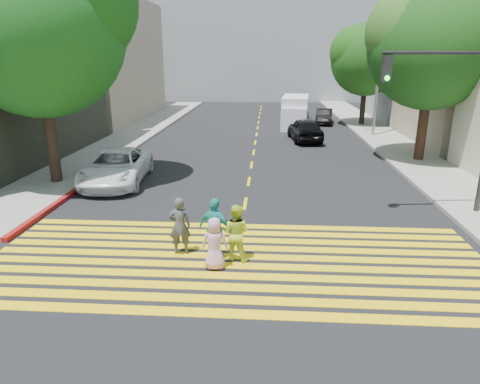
# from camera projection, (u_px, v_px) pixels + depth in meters

# --- Properties ---
(ground) EXTENTS (120.00, 120.00, 0.00)m
(ground) POSITION_uv_depth(u_px,v_px,m) (232.00, 285.00, 10.24)
(ground) COLOR black
(sidewalk_left) EXTENTS (3.00, 40.00, 0.15)m
(sidewalk_left) POSITION_uv_depth(u_px,v_px,m) (142.00, 130.00, 31.68)
(sidewalk_left) COLOR gray
(sidewalk_left) RESTS_ON ground
(sidewalk_right) EXTENTS (3.00, 60.00, 0.15)m
(sidewalk_right) POSITION_uv_depth(u_px,v_px,m) (405.00, 153.00, 23.96)
(sidewalk_right) COLOR gray
(sidewalk_right) RESTS_ON ground
(curb_red) EXTENTS (0.20, 8.00, 0.16)m
(curb_red) POSITION_uv_depth(u_px,v_px,m) (65.00, 198.00, 16.36)
(curb_red) COLOR maroon
(curb_red) RESTS_ON ground
(crosswalk) EXTENTS (13.40, 5.30, 0.01)m
(crosswalk) POSITION_uv_depth(u_px,v_px,m) (236.00, 261.00, 11.45)
(crosswalk) COLOR yellow
(crosswalk) RESTS_ON ground
(lane_line) EXTENTS (0.12, 34.40, 0.01)m
(lane_line) POSITION_uv_depth(u_px,v_px,m) (257.00, 131.00, 31.65)
(lane_line) COLOR yellow
(lane_line) RESTS_ON ground
(building_left_tan) EXTENTS (12.00, 16.00, 10.00)m
(building_left_tan) POSITION_uv_depth(u_px,v_px,m) (72.00, 60.00, 36.37)
(building_left_tan) COLOR tan
(building_left_tan) RESTS_ON ground
(building_right_grey) EXTENTS (10.00, 10.00, 10.00)m
(building_right_grey) POSITION_uv_depth(u_px,v_px,m) (436.00, 60.00, 36.35)
(building_right_grey) COLOR gray
(building_right_grey) RESTS_ON ground
(backdrop_block) EXTENTS (30.00, 8.00, 12.00)m
(backdrop_block) POSITION_uv_depth(u_px,v_px,m) (263.00, 51.00, 54.11)
(backdrop_block) COLOR gray
(backdrop_block) RESTS_ON ground
(tree_left) EXTENTS (7.55, 6.91, 9.80)m
(tree_left) POSITION_uv_depth(u_px,v_px,m) (38.00, 19.00, 16.46)
(tree_left) COLOR black
(tree_left) RESTS_ON ground
(tree_right_near) EXTENTS (7.55, 7.13, 9.00)m
(tree_right_near) POSITION_uv_depth(u_px,v_px,m) (435.00, 38.00, 20.53)
(tree_right_near) COLOR black
(tree_right_near) RESTS_ON ground
(tree_right_far) EXTENTS (6.07, 5.54, 7.91)m
(tree_right_far) POSITION_uv_depth(u_px,v_px,m) (368.00, 55.00, 32.51)
(tree_right_far) COLOR black
(tree_right_far) RESTS_ON ground
(pedestrian_man) EXTENTS (0.65, 0.48, 1.64)m
(pedestrian_man) POSITION_uv_depth(u_px,v_px,m) (180.00, 226.00, 11.67)
(pedestrian_man) COLOR #3E3F45
(pedestrian_man) RESTS_ON ground
(pedestrian_woman) EXTENTS (0.89, 0.77, 1.56)m
(pedestrian_woman) POSITION_uv_depth(u_px,v_px,m) (236.00, 233.00, 11.32)
(pedestrian_woman) COLOR #C0DF31
(pedestrian_woman) RESTS_ON ground
(pedestrian_child) EXTENTS (0.70, 0.47, 1.39)m
(pedestrian_child) POSITION_uv_depth(u_px,v_px,m) (215.00, 244.00, 10.86)
(pedestrian_child) COLOR #CF93B7
(pedestrian_child) RESTS_ON ground
(pedestrian_extra) EXTENTS (1.08, 0.80, 1.70)m
(pedestrian_extra) POSITION_uv_depth(u_px,v_px,m) (215.00, 229.00, 11.38)
(pedestrian_extra) COLOR teal
(pedestrian_extra) RESTS_ON ground
(white_sedan) EXTENTS (2.81, 5.33, 1.43)m
(white_sedan) POSITION_uv_depth(u_px,v_px,m) (117.00, 167.00, 18.39)
(white_sedan) COLOR white
(white_sedan) RESTS_ON ground
(dark_car_near) EXTENTS (2.28, 4.61, 1.51)m
(dark_car_near) POSITION_uv_depth(u_px,v_px,m) (305.00, 129.00, 27.70)
(dark_car_near) COLOR black
(dark_car_near) RESTS_ON ground
(silver_car) EXTENTS (2.75, 5.09, 1.40)m
(silver_car) POSITION_uv_depth(u_px,v_px,m) (294.00, 108.00, 39.89)
(silver_car) COLOR #A1A9BF
(silver_car) RESTS_ON ground
(dark_car_parked) EXTENTS (1.79, 3.80, 1.20)m
(dark_car_parked) POSITION_uv_depth(u_px,v_px,m) (324.00, 116.00, 34.95)
(dark_car_parked) COLOR black
(dark_car_parked) RESTS_ON ground
(white_van) EXTENTS (2.35, 5.18, 2.37)m
(white_van) POSITION_uv_depth(u_px,v_px,m) (295.00, 113.00, 32.89)
(white_van) COLOR white
(white_van) RESTS_ON ground
(traffic_signal) EXTENTS (3.90, 0.67, 5.73)m
(traffic_signal) POSITION_uv_depth(u_px,v_px,m) (462.00, 107.00, 13.68)
(traffic_signal) COLOR #292929
(traffic_signal) RESTS_ON ground
(street_lamp) EXTENTS (2.26, 0.41, 9.98)m
(street_lamp) POSITION_uv_depth(u_px,v_px,m) (378.00, 49.00, 27.51)
(street_lamp) COLOR gray
(street_lamp) RESTS_ON ground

